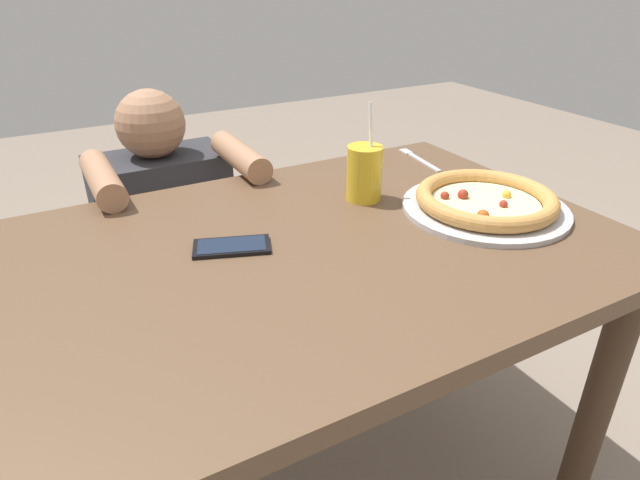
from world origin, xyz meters
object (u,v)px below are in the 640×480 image
(drink_cup_colored, at_px, (364,173))
(diner_seated, at_px, (170,254))
(pizza_near, at_px, (486,202))
(fork, at_px, (418,159))
(cell_phone, at_px, (232,246))

(drink_cup_colored, distance_m, diner_seated, 0.77)
(pizza_near, xyz_separation_m, fork, (0.09, 0.36, -0.02))
(fork, height_order, diner_seated, diner_seated)
(diner_seated, bearing_deg, cell_phone, -90.60)
(cell_phone, bearing_deg, drink_cup_colored, 13.02)
(pizza_near, distance_m, cell_phone, 0.58)
(drink_cup_colored, xyz_separation_m, fork, (0.29, 0.17, -0.06))
(pizza_near, height_order, cell_phone, pizza_near)
(fork, xyz_separation_m, cell_phone, (-0.65, -0.25, 0.00))
(cell_phone, bearing_deg, pizza_near, -10.65)
(fork, distance_m, diner_seated, 0.83)
(drink_cup_colored, distance_m, fork, 0.34)
(drink_cup_colored, bearing_deg, pizza_near, -43.09)
(pizza_near, relative_size, cell_phone, 2.23)
(fork, xyz_separation_m, diner_seated, (-0.65, 0.39, -0.33))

